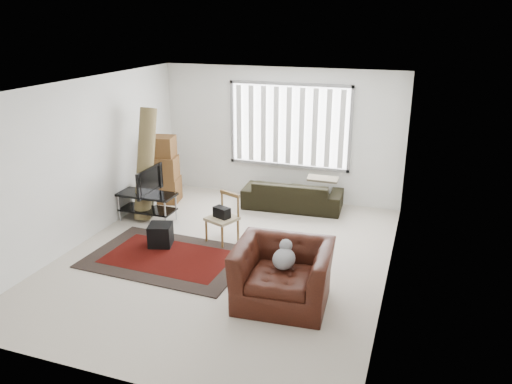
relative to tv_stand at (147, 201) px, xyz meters
The scene contains 11 objects.
room 2.45m from the tv_stand, 12.29° to the right, with size 6.00×6.02×2.71m.
persian_rug 1.73m from the tv_stand, 48.91° to the right, with size 2.54×1.74×0.02m.
tv_stand is the anchor object (origin of this frame).
tv 0.40m from the tv_stand, 123.69° to the right, with size 0.87×0.11×0.50m, color black.
subwoofer 1.22m from the tv_stand, 49.44° to the right, with size 0.37×0.37×0.37m, color black.
moving_boxes 1.07m from the tv_stand, 100.22° to the left, with size 0.64×0.61×1.36m.
white_flatpack 0.36m from the tv_stand, 124.90° to the left, with size 0.49×0.07×0.62m, color silver.
rolled_rug 0.69m from the tv_stand, 117.33° to the left, with size 0.31×0.31×2.07m, color brown.
sofa 2.83m from the tv_stand, 32.25° to the left, with size 1.95×0.84×0.75m, color black.
side_chair 1.74m from the tv_stand, 13.21° to the right, with size 0.59×0.59×0.84m.
armchair 3.70m from the tv_stand, 30.80° to the right, with size 1.34×1.19×0.93m.
Camera 1 is at (2.82, -6.60, 3.63)m, focal length 35.00 mm.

